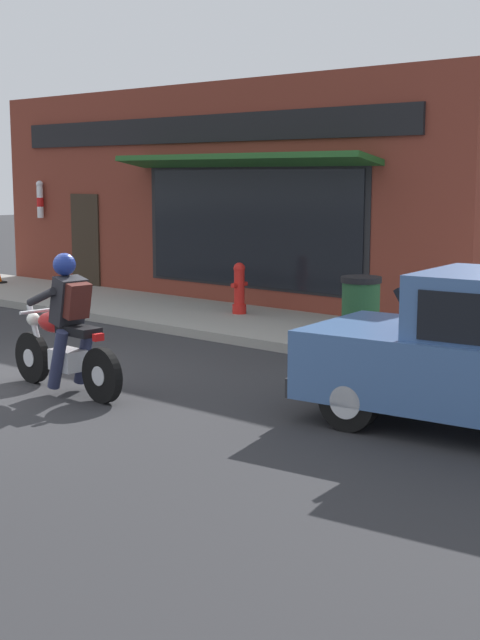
{
  "coord_description": "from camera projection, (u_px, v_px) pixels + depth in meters",
  "views": [
    {
      "loc": [
        -6.14,
        -9.4,
        2.48
      ],
      "look_at": [
        0.96,
        -3.18,
        0.95
      ],
      "focal_mm": 50.0,
      "sensor_mm": 36.0,
      "label": 1
    }
  ],
  "objects": [
    {
      "name": "fire_hydrant",
      "position": [
        239.0,
        289.0,
        15.25
      ],
      "size": [
        0.36,
        0.24,
        0.88
      ],
      "color": "red",
      "rests_on": "sidewalk_curb"
    },
    {
      "name": "motorcycle_with_rider",
      "position": [
        66.0,
        335.0,
        10.21
      ],
      "size": [
        0.58,
        2.02,
        1.62
      ],
      "color": "black",
      "rests_on": "ground"
    },
    {
      "name": "storefront_building",
      "position": [
        203.0,
        196.0,
        17.13
      ],
      "size": [
        1.25,
        11.69,
        4.2
      ],
      "color": "maroon",
      "rests_on": "ground"
    },
    {
      "name": "trash_bin",
      "position": [
        361.0,
        312.0,
        12.24
      ],
      "size": [
        0.56,
        0.56,
        0.98
      ],
      "color": "#23512D",
      "rests_on": "sidewalk_curb"
    },
    {
      "name": "sidewalk_curb",
      "position": [
        129.0,
        307.0,
        16.62
      ],
      "size": [
        2.6,
        22.0,
        0.14
      ],
      "primitive_type": "cube",
      "color": "gray",
      "rests_on": "ground"
    }
  ]
}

